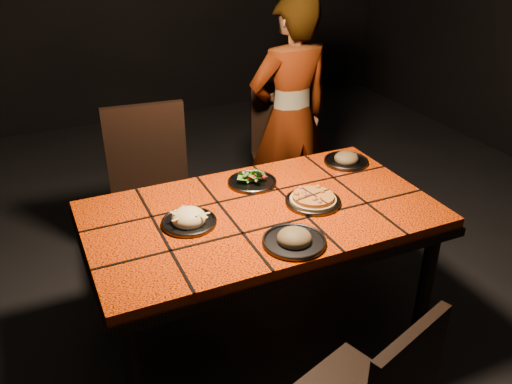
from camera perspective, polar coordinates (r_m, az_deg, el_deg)
name	(u,v)px	position (r m, az deg, el deg)	size (l,w,h in m)	color
room_shell	(263,47)	(2.23, 0.69, 15.05)	(6.04, 7.04, 3.08)	black
dining_table	(262,224)	(2.55, 0.59, -3.44)	(1.62, 0.92, 0.75)	#E94107
chair_far_left	(152,184)	(3.16, -10.90, 0.87)	(0.51, 0.51, 1.02)	black
chair_far_right	(286,147)	(3.65, 3.16, 4.76)	(0.55, 0.55, 0.98)	black
diner	(290,119)	(3.51, 3.62, 7.73)	(0.57, 0.38, 1.57)	brown
plate_pizza	(313,200)	(2.57, 6.02, -0.83)	(0.26, 0.26, 0.04)	#3C3D42
plate_pasta	(189,220)	(2.41, -7.08, -2.91)	(0.25, 0.25, 0.08)	#3C3D42
plate_salad	(252,179)	(2.73, -0.40, 1.36)	(0.25, 0.25, 0.07)	#3C3D42
plate_mushroom_a	(294,239)	(2.26, 4.06, -4.92)	(0.27, 0.27, 0.09)	#3C3D42
plate_mushroom_b	(346,159)	(3.00, 9.48, 3.43)	(0.24, 0.24, 0.08)	#3C3D42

